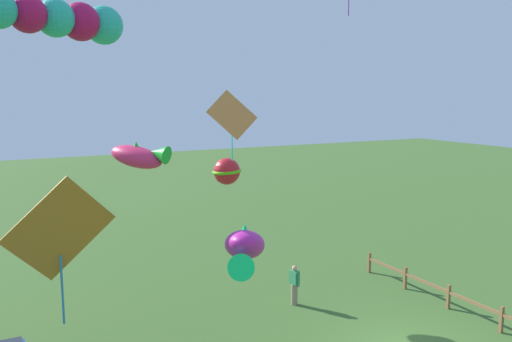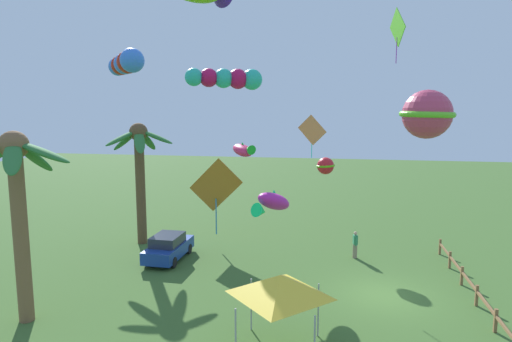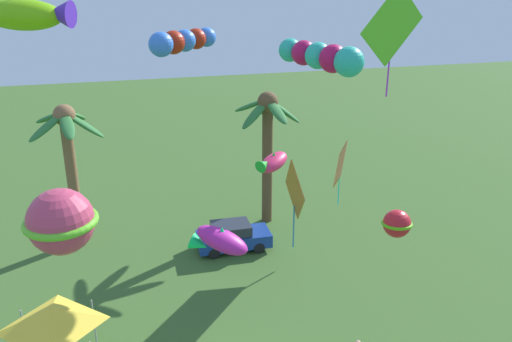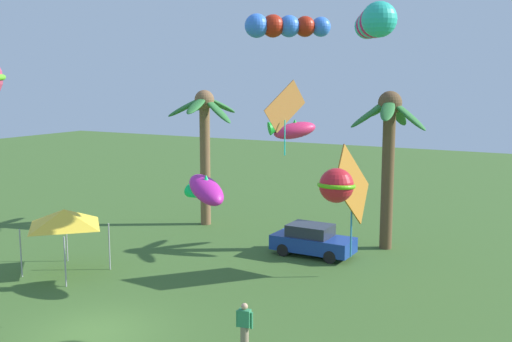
{
  "view_description": "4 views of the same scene",
  "coord_description": "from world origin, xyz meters",
  "px_view_note": "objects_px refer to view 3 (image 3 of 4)",
  "views": [
    {
      "loc": [
        -11.75,
        11.66,
        8.26
      ],
      "look_at": [
        1.25,
        4.86,
        6.09
      ],
      "focal_mm": 37.06,
      "sensor_mm": 36.0,
      "label": 1
    },
    {
      "loc": [
        -19.83,
        2.28,
        8.51
      ],
      "look_at": [
        3.11,
        6.67,
        5.29
      ],
      "focal_mm": 30.07,
      "sensor_mm": 36.0,
      "label": 2
    },
    {
      "loc": [
        -2.6,
        -13.68,
        14.41
      ],
      "look_at": [
        2.31,
        5.12,
        7.0
      ],
      "focal_mm": 38.2,
      "sensor_mm": 36.0,
      "label": 3
    },
    {
      "loc": [
        13.96,
        -14.26,
        8.37
      ],
      "look_at": [
        3.36,
        5.09,
        5.04
      ],
      "focal_mm": 42.5,
      "sensor_mm": 36.0,
      "label": 4
    }
  ],
  "objects_px": {
    "kite_diamond_1": "(295,192)",
    "kite_diamond_7": "(340,165)",
    "kite_fish_2": "(219,240)",
    "kite_fish_6": "(27,14)",
    "palm_tree_1": "(267,131)",
    "kite_tube_3": "(322,56)",
    "kite_fish_8": "(272,162)",
    "parked_car_0": "(233,236)",
    "kite_diamond_0": "(392,27)",
    "festival_tent": "(52,317)",
    "kite_ball_4": "(61,221)",
    "kite_ball_5": "(397,224)",
    "palm_tree_0": "(68,146)",
    "kite_tube_9": "(182,41)"
  },
  "relations": [
    {
      "from": "festival_tent",
      "to": "kite_tube_3",
      "type": "relative_size",
      "value": 0.64
    },
    {
      "from": "kite_diamond_0",
      "to": "kite_tube_3",
      "type": "xyz_separation_m",
      "value": [
        1.94,
        9.76,
        -2.32
      ]
    },
    {
      "from": "kite_diamond_0",
      "to": "kite_tube_9",
      "type": "bearing_deg",
      "value": 105.48
    },
    {
      "from": "kite_fish_8",
      "to": "parked_car_0",
      "type": "bearing_deg",
      "value": 101.84
    },
    {
      "from": "kite_ball_4",
      "to": "kite_fish_8",
      "type": "bearing_deg",
      "value": 46.13
    },
    {
      "from": "parked_car_0",
      "to": "kite_fish_2",
      "type": "bearing_deg",
      "value": -106.8
    },
    {
      "from": "kite_fish_6",
      "to": "festival_tent",
      "type": "bearing_deg",
      "value": -94.34
    },
    {
      "from": "kite_ball_5",
      "to": "kite_tube_9",
      "type": "bearing_deg",
      "value": 123.83
    },
    {
      "from": "parked_car_0",
      "to": "kite_fish_6",
      "type": "xyz_separation_m",
      "value": [
        -8.11,
        -4.6,
        12.04
      ]
    },
    {
      "from": "kite_diamond_7",
      "to": "palm_tree_0",
      "type": "bearing_deg",
      "value": 133.7
    },
    {
      "from": "kite_tube_3",
      "to": "kite_fish_6",
      "type": "height_order",
      "value": "kite_fish_6"
    },
    {
      "from": "kite_tube_3",
      "to": "kite_ball_5",
      "type": "bearing_deg",
      "value": -81.22
    },
    {
      "from": "parked_car_0",
      "to": "festival_tent",
      "type": "xyz_separation_m",
      "value": [
        -8.34,
        -7.63,
        1.72
      ]
    },
    {
      "from": "palm_tree_1",
      "to": "kite_fish_6",
      "type": "bearing_deg",
      "value": -145.09
    },
    {
      "from": "kite_diamond_0",
      "to": "kite_fish_8",
      "type": "xyz_separation_m",
      "value": [
        -0.76,
        8.15,
        -6.49
      ]
    },
    {
      "from": "palm_tree_0",
      "to": "festival_tent",
      "type": "relative_size",
      "value": 2.73
    },
    {
      "from": "palm_tree_1",
      "to": "palm_tree_0",
      "type": "bearing_deg",
      "value": -179.79
    },
    {
      "from": "festival_tent",
      "to": "kite_ball_5",
      "type": "distance_m",
      "value": 13.21
    },
    {
      "from": "palm_tree_0",
      "to": "kite_tube_3",
      "type": "distance_m",
      "value": 13.82
    },
    {
      "from": "palm_tree_1",
      "to": "kite_fish_8",
      "type": "distance_m",
      "value": 7.49
    },
    {
      "from": "festival_tent",
      "to": "kite_diamond_0",
      "type": "bearing_deg",
      "value": -25.61
    },
    {
      "from": "kite_diamond_1",
      "to": "kite_fish_2",
      "type": "relative_size",
      "value": 1.8
    },
    {
      "from": "kite_diamond_0",
      "to": "kite_fish_2",
      "type": "bearing_deg",
      "value": 120.52
    },
    {
      "from": "parked_car_0",
      "to": "kite_diamond_0",
      "type": "relative_size",
      "value": 1.35
    },
    {
      "from": "kite_fish_8",
      "to": "kite_diamond_1",
      "type": "bearing_deg",
      "value": 50.35
    },
    {
      "from": "kite_ball_4",
      "to": "kite_diamond_0",
      "type": "bearing_deg",
      "value": 0.37
    },
    {
      "from": "festival_tent",
      "to": "kite_fish_8",
      "type": "bearing_deg",
      "value": 19.95
    },
    {
      "from": "palm_tree_1",
      "to": "kite_fish_6",
      "type": "relative_size",
      "value": 2.22
    },
    {
      "from": "kite_ball_5",
      "to": "kite_fish_8",
      "type": "bearing_deg",
      "value": 129.08
    },
    {
      "from": "parked_car_0",
      "to": "kite_fish_8",
      "type": "xyz_separation_m",
      "value": [
        0.9,
        -4.28,
        5.65
      ]
    },
    {
      "from": "kite_fish_2",
      "to": "kite_ball_5",
      "type": "relative_size",
      "value": 2.0
    },
    {
      "from": "kite_ball_4",
      "to": "kite_fish_6",
      "type": "relative_size",
      "value": 0.67
    },
    {
      "from": "kite_fish_2",
      "to": "kite_fish_6",
      "type": "relative_size",
      "value": 0.77
    },
    {
      "from": "kite_diamond_1",
      "to": "kite_fish_6",
      "type": "distance_m",
      "value": 14.19
    },
    {
      "from": "kite_diamond_1",
      "to": "kite_diamond_7",
      "type": "bearing_deg",
      "value": -92.85
    },
    {
      "from": "festival_tent",
      "to": "kite_ball_5",
      "type": "xyz_separation_m",
      "value": [
        12.89,
        -1.14,
        2.68
      ]
    },
    {
      "from": "kite_diamond_0",
      "to": "kite_diamond_7",
      "type": "bearing_deg",
      "value": 80.48
    },
    {
      "from": "kite_fish_2",
      "to": "kite_fish_6",
      "type": "distance_m",
      "value": 10.86
    },
    {
      "from": "palm_tree_0",
      "to": "kite_tube_3",
      "type": "relative_size",
      "value": 1.73
    },
    {
      "from": "palm_tree_1",
      "to": "kite_tube_3",
      "type": "relative_size",
      "value": 1.74
    },
    {
      "from": "parked_car_0",
      "to": "kite_diamond_1",
      "type": "height_order",
      "value": "kite_diamond_1"
    },
    {
      "from": "kite_tube_3",
      "to": "kite_fish_2",
      "type": "bearing_deg",
      "value": -146.22
    },
    {
      "from": "palm_tree_0",
      "to": "kite_diamond_7",
      "type": "xyz_separation_m",
      "value": [
        10.43,
        -10.92,
        1.85
      ]
    },
    {
      "from": "palm_tree_1",
      "to": "kite_tube_3",
      "type": "distance_m",
      "value": 7.57
    },
    {
      "from": "kite_diamond_0",
      "to": "kite_tube_3",
      "type": "relative_size",
      "value": 0.65
    },
    {
      "from": "kite_diamond_7",
      "to": "parked_car_0",
      "type": "bearing_deg",
      "value": 106.67
    },
    {
      "from": "palm_tree_1",
      "to": "kite_fish_2",
      "type": "relative_size",
      "value": 2.89
    },
    {
      "from": "kite_diamond_1",
      "to": "kite_ball_4",
      "type": "relative_size",
      "value": 2.05
    },
    {
      "from": "kite_diamond_1",
      "to": "kite_fish_8",
      "type": "height_order",
      "value": "kite_fish_8"
    },
    {
      "from": "parked_car_0",
      "to": "kite_tube_9",
      "type": "relative_size",
      "value": 1.11
    }
  ]
}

